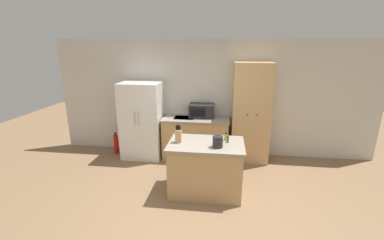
{
  "coord_description": "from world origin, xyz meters",
  "views": [
    {
      "loc": [
        0.28,
        -3.4,
        2.47
      ],
      "look_at": [
        -0.34,
        1.4,
        1.05
      ],
      "focal_mm": 24.0,
      "sensor_mm": 36.0,
      "label": 1
    }
  ],
  "objects": [
    {
      "name": "back_counter",
      "position": [
        -0.34,
        1.99,
        0.47
      ],
      "size": [
        1.47,
        0.67,
        0.93
      ],
      "color": "tan",
      "rests_on": "ground_plane"
    },
    {
      "name": "microwave",
      "position": [
        -0.22,
        2.09,
        1.07
      ],
      "size": [
        0.54,
        0.38,
        0.29
      ],
      "color": "#232326",
      "rests_on": "back_counter"
    },
    {
      "name": "kettle",
      "position": [
        0.19,
        0.42,
        1.0
      ],
      "size": [
        0.16,
        0.16,
        0.21
      ],
      "color": "#232326",
      "rests_on": "kitchen_island"
    },
    {
      "name": "pantry_cabinet",
      "position": [
        0.84,
        2.01,
        1.07
      ],
      "size": [
        0.79,
        0.6,
        2.14
      ],
      "color": "tan",
      "rests_on": "ground_plane"
    },
    {
      "name": "ground_plane",
      "position": [
        0.0,
        0.0,
        0.0
      ],
      "size": [
        14.0,
        14.0,
        0.0
      ],
      "primitive_type": "plane",
      "color": "#846647"
    },
    {
      "name": "fire_extinguisher",
      "position": [
        -2.22,
        1.96,
        0.23
      ],
      "size": [
        0.11,
        0.11,
        0.52
      ],
      "color": "red",
      "rests_on": "ground_plane"
    },
    {
      "name": "spice_bottle_short_red",
      "position": [
        0.21,
        0.7,
        0.94
      ],
      "size": [
        0.06,
        0.06,
        0.08
      ],
      "color": "beige",
      "rests_on": "kitchen_island"
    },
    {
      "name": "wall_back",
      "position": [
        0.0,
        2.33,
        1.3
      ],
      "size": [
        7.2,
        0.06,
        2.6
      ],
      "color": "beige",
      "rests_on": "ground_plane"
    },
    {
      "name": "knife_block",
      "position": [
        -0.46,
        0.54,
        1.02
      ],
      "size": [
        0.1,
        0.08,
        0.31
      ],
      "color": "tan",
      "rests_on": "kitchen_island"
    },
    {
      "name": "kitchen_island",
      "position": [
        -0.0,
        0.57,
        0.45
      ],
      "size": [
        1.25,
        0.83,
        0.91
      ],
      "color": "tan",
      "rests_on": "ground_plane"
    },
    {
      "name": "spice_bottle_amber_oil",
      "position": [
        0.32,
        0.75,
        0.97
      ],
      "size": [
        0.06,
        0.06,
        0.13
      ],
      "color": "gold",
      "rests_on": "kitchen_island"
    },
    {
      "name": "spice_bottle_tall_dark",
      "position": [
        0.35,
        0.65,
        0.96
      ],
      "size": [
        0.04,
        0.04,
        0.13
      ],
      "color": "#337033",
      "rests_on": "kitchen_island"
    },
    {
      "name": "refrigerator",
      "position": [
        -1.53,
        1.94,
        0.85
      ],
      "size": [
        0.88,
        0.75,
        1.7
      ],
      "color": "white",
      "rests_on": "ground_plane"
    }
  ]
}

